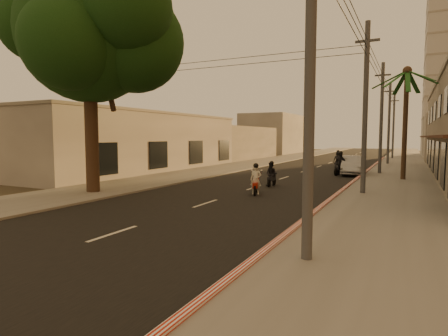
% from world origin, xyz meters
% --- Properties ---
extents(ground, '(160.00, 160.00, 0.00)m').
position_xyz_m(ground, '(0.00, 0.00, 0.00)').
color(ground, '#383023').
rests_on(ground, ground).
extents(road, '(10.00, 140.00, 0.02)m').
position_xyz_m(road, '(0.00, 20.00, 0.01)').
color(road, black).
rests_on(road, ground).
extents(sidewalk_right, '(5.00, 140.00, 0.12)m').
position_xyz_m(sidewalk_right, '(7.50, 20.00, 0.06)').
color(sidewalk_right, slate).
rests_on(sidewalk_right, ground).
extents(sidewalk_left, '(5.00, 140.00, 0.12)m').
position_xyz_m(sidewalk_left, '(-7.50, 20.00, 0.06)').
color(sidewalk_left, slate).
rests_on(sidewalk_left, ground).
extents(curb_stripe, '(0.20, 60.00, 0.20)m').
position_xyz_m(curb_stripe, '(5.10, 15.00, 0.10)').
color(curb_stripe, '#AE2412').
rests_on(curb_stripe, ground).
extents(left_building, '(8.20, 24.20, 5.20)m').
position_xyz_m(left_building, '(-13.98, 14.00, 2.60)').
color(left_building, '#A6A096').
rests_on(left_building, ground).
extents(broadleaf_tree, '(9.60, 8.70, 12.10)m').
position_xyz_m(broadleaf_tree, '(-6.61, 2.14, 8.48)').
color(broadleaf_tree, black).
rests_on(broadleaf_tree, ground).
extents(palm_tree, '(5.00, 5.00, 8.20)m').
position_xyz_m(palm_tree, '(8.00, 16.00, 7.15)').
color(palm_tree, black).
rests_on(palm_tree, ground).
extents(utility_poles, '(1.20, 48.26, 9.00)m').
position_xyz_m(utility_poles, '(6.20, 20.00, 6.54)').
color(utility_poles, '#38383A').
rests_on(utility_poles, ground).
extents(filler_left_near, '(8.00, 14.00, 4.40)m').
position_xyz_m(filler_left_near, '(-14.00, 34.00, 2.20)').
color(filler_left_near, '#A6A096').
rests_on(filler_left_near, ground).
extents(filler_left_far, '(8.00, 14.00, 7.00)m').
position_xyz_m(filler_left_far, '(-14.00, 52.00, 3.50)').
color(filler_left_far, '#A6A096').
rests_on(filler_left_far, ground).
extents(scooter_red, '(0.88, 1.68, 1.69)m').
position_xyz_m(scooter_red, '(1.04, 5.65, 0.76)').
color(scooter_red, black).
rests_on(scooter_red, ground).
extents(scooter_mid_a, '(0.79, 1.63, 1.60)m').
position_xyz_m(scooter_mid_a, '(0.71, 9.14, 0.72)').
color(scooter_mid_a, black).
rests_on(scooter_mid_a, ground).
extents(scooter_mid_b, '(1.36, 1.90, 1.95)m').
position_xyz_m(scooter_mid_b, '(3.42, 17.99, 0.89)').
color(scooter_mid_b, black).
rests_on(scooter_mid_b, ground).
extents(scooter_far_a, '(0.92, 1.81, 1.78)m').
position_xyz_m(scooter_far_a, '(2.11, 24.61, 0.80)').
color(scooter_far_a, black).
rests_on(scooter_far_a, ground).
extents(parked_car, '(2.55, 4.99, 1.54)m').
position_xyz_m(parked_car, '(4.27, 18.70, 0.77)').
color(parked_car, '#A1A4A9').
rests_on(parked_car, ground).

